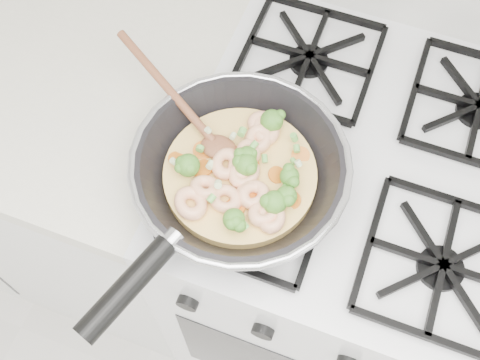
% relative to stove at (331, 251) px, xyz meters
% --- Properties ---
extents(stove, '(0.60, 0.60, 0.92)m').
position_rel_stove_xyz_m(stove, '(0.00, 0.00, 0.00)').
color(stove, white).
rests_on(stove, ground).
extents(counter_left, '(1.00, 0.60, 0.90)m').
position_rel_stove_xyz_m(counter_left, '(-0.80, 0.00, -0.01)').
color(counter_left, silver).
rests_on(counter_left, ground).
extents(skillet, '(0.43, 0.48, 0.10)m').
position_rel_stove_xyz_m(skillet, '(-0.18, -0.13, 0.50)').
color(skillet, black).
rests_on(skillet, stove).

